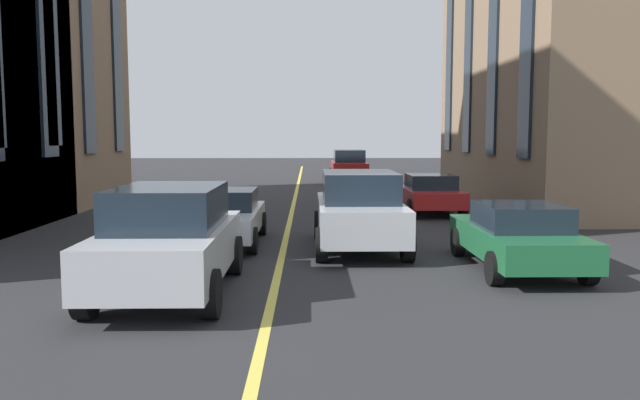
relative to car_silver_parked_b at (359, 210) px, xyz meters
The scene contains 7 objects.
lane_centre_line 2.20m from the car_silver_parked_b, 68.32° to the left, with size 80.00×0.16×0.01m.
car_silver_parked_b is the anchor object (origin of this frame).
car_green_near 3.88m from the car_silver_parked_b, 127.55° to the right, with size 4.40×1.95×1.37m.
car_white_far 3.51m from the car_silver_parked_b, 74.99° to the left, with size 4.40×1.95×1.37m.
car_red_parked_a 7.91m from the car_silver_parked_b, 22.84° to the right, with size 4.40×1.95×1.37m.
car_silver_trailing 5.60m from the car_silver_parked_b, 139.64° to the left, with size 4.70×2.14×1.88m.
car_red_oncoming 22.09m from the car_silver_parked_b, ahead, with size 4.70×2.14×1.88m.
Camera 1 is at (3.99, -0.63, 2.77)m, focal length 36.00 mm.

